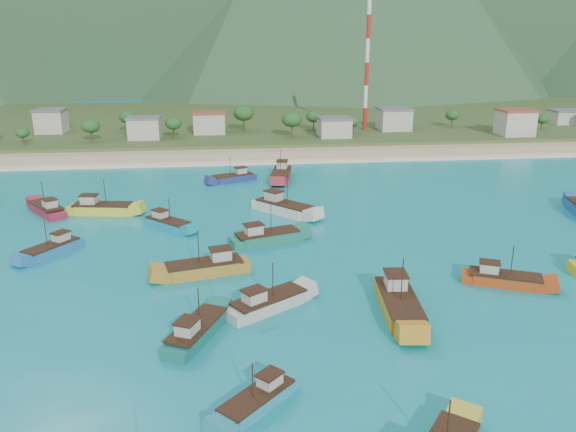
{
  "coord_description": "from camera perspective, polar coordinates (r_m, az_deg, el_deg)",
  "views": [
    {
      "loc": [
        -5.96,
        -63.89,
        29.33
      ],
      "look_at": [
        3.25,
        18.0,
        3.0
      ],
      "focal_mm": 35.0,
      "sensor_mm": 36.0,
      "label": 1
    }
  ],
  "objects": [
    {
      "name": "ground",
      "position": [
        70.55,
        -1.0,
        -6.85
      ],
      "size": [
        600.0,
        600.0,
        0.0
      ],
      "primitive_type": "plane",
      "color": "#0C768A",
      "rests_on": "ground"
    },
    {
      "name": "beach",
      "position": [
        145.99,
        -3.97,
        6.09
      ],
      "size": [
        400.0,
        18.0,
        1.2
      ],
      "primitive_type": "cube",
      "color": "beige",
      "rests_on": "ground"
    },
    {
      "name": "land",
      "position": [
        206.07,
        -4.76,
        9.48
      ],
      "size": [
        400.0,
        110.0,
        2.4
      ],
      "primitive_type": "cube",
      "color": "#385123",
      "rests_on": "ground"
    },
    {
      "name": "surf_line",
      "position": [
        136.71,
        -3.79,
        5.29
      ],
      "size": [
        400.0,
        2.5,
        0.08
      ],
      "primitive_type": "cube",
      "color": "white",
      "rests_on": "ground"
    },
    {
      "name": "village",
      "position": [
        170.12,
        -0.64,
        9.36
      ],
      "size": [
        215.93,
        29.33,
        7.07
      ],
      "color": "beige",
      "rests_on": "ground"
    },
    {
      "name": "vegetation",
      "position": [
        168.65,
        -5.84,
        9.37
      ],
      "size": [
        276.62,
        25.54,
        8.27
      ],
      "color": "#235623",
      "rests_on": "ground"
    },
    {
      "name": "radio_tower",
      "position": [
        177.44,
        8.04,
        15.2
      ],
      "size": [
        1.2,
        1.2,
        40.9
      ],
      "color": "red",
      "rests_on": "ground"
    },
    {
      "name": "boat_0",
      "position": [
        74.75,
        21.01,
        -6.11
      ],
      "size": [
        9.89,
        6.46,
        5.65
      ],
      "rotation": [
        0.0,
        0.0,
        4.3
      ],
      "color": "#B03D14",
      "rests_on": "ground"
    },
    {
      "name": "boat_1",
      "position": [
        102.66,
        -18.4,
        0.65
      ],
      "size": [
        11.5,
        5.0,
        6.57
      ],
      "rotation": [
        0.0,
        0.0,
        4.55
      ],
      "color": "yellow",
      "rests_on": "ground"
    },
    {
      "name": "boat_3",
      "position": [
        73.59,
        -8.33,
        -5.3
      ],
      "size": [
        11.4,
        5.75,
        6.47
      ],
      "rotation": [
        0.0,
        0.0,
        1.81
      ],
      "color": "#B37927",
      "rests_on": "ground"
    },
    {
      "name": "boat_5",
      "position": [
        86.41,
        -22.81,
        -3.16
      ],
      "size": [
        7.42,
        8.96,
        5.36
      ],
      "rotation": [
        0.0,
        0.0,
        2.53
      ],
      "color": "#286EAE",
      "rests_on": "ground"
    },
    {
      "name": "boat_6",
      "position": [
        83.7,
        -2.24,
        -2.26
      ],
      "size": [
        11.05,
        6.31,
        6.27
      ],
      "rotation": [
        0.0,
        0.0,
        5.03
      ],
      "color": "#1A7259",
      "rests_on": "ground"
    },
    {
      "name": "boat_9",
      "position": [
        92.38,
        -12.15,
        -0.82
      ],
      "size": [
        8.41,
        8.23,
        5.37
      ],
      "rotation": [
        0.0,
        0.0,
        3.95
      ],
      "color": "#128DA8",
      "rests_on": "ground"
    },
    {
      "name": "boat_10",
      "position": [
        59.07,
        -9.27,
        -11.59
      ],
      "size": [
        6.69,
        9.93,
        5.69
      ],
      "rotation": [
        0.0,
        0.0,
        5.84
      ],
      "color": "#17675D",
      "rests_on": "ground"
    },
    {
      "name": "boat_12",
      "position": [
        121.58,
        -0.7,
        4.18
      ],
      "size": [
        5.76,
        12.24,
        6.96
      ],
      "rotation": [
        0.0,
        0.0,
        2.94
      ],
      "color": "maroon",
      "rests_on": "ground"
    },
    {
      "name": "boat_14",
      "position": [
        63.87,
        -2.09,
        -8.94
      ],
      "size": [
        9.99,
        7.99,
        5.92
      ],
      "rotation": [
        0.0,
        0.0,
        5.3
      ],
      "color": "beige",
      "rests_on": "ground"
    },
    {
      "name": "boat_15",
      "position": [
        49.12,
        -3.04,
        -18.28
      ],
      "size": [
        7.43,
        7.39,
        4.78
      ],
      "rotation": [
        0.0,
        0.0,
        2.35
      ],
      "color": "teal",
      "rests_on": "ground"
    },
    {
      "name": "boat_16",
      "position": [
        97.71,
        -0.49,
        0.8
      ],
      "size": [
        10.67,
        11.19,
        7.06
      ],
      "rotation": [
        0.0,
        0.0,
        3.88
      ],
      "color": "silver",
      "rests_on": "ground"
    },
    {
      "name": "boat_20",
      "position": [
        64.53,
        11.16,
        -8.78
      ],
      "size": [
        4.75,
        12.41,
        7.16
      ],
      "rotation": [
        0.0,
        0.0,
        3.04
      ],
      "color": "orange",
      "rests_on": "ground"
    },
    {
      "name": "boat_22",
      "position": [
        106.01,
        -23.3,
        0.57
      ],
      "size": [
        8.44,
        10.04,
        6.04
      ],
      "rotation": [
        0.0,
        0.0,
        0.63
      ],
      "color": "maroon",
      "rests_on": "ground"
    },
    {
      "name": "boat_25",
      "position": [
        120.28,
        -5.55,
        3.83
      ],
      "size": [
        9.85,
        6.5,
        5.63
      ],
      "rotation": [
        0.0,
        0.0,
        2.0
      ],
      "color": "navy",
      "rests_on": "ground"
    }
  ]
}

